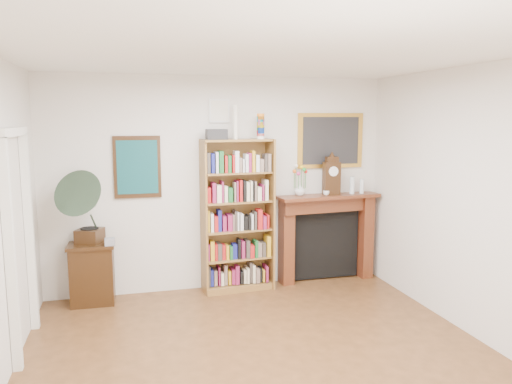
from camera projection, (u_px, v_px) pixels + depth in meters
room at (275, 222)px, 4.17m from camera, size 4.51×5.01×2.81m
door_casing at (19, 223)px, 4.78m from camera, size 0.08×1.02×2.17m
teal_poster at (137, 167)px, 6.24m from camera, size 0.58×0.04×0.78m
small_picture at (219, 111)px, 6.40m from camera, size 0.26×0.04×0.30m
gilt_painting at (330, 141)px, 6.86m from camera, size 0.95×0.04×0.75m
bookshelf at (238, 207)px, 6.48m from camera, size 0.94×0.39×2.29m
side_cabinet at (92, 274)px, 6.09m from camera, size 0.56×0.42×0.75m
fireplace at (326, 229)px, 6.94m from camera, size 1.47×0.46×1.22m
gramophone at (87, 203)px, 5.87m from camera, size 0.78×0.86×0.92m
cd_stack at (110, 242)px, 5.98m from camera, size 0.12×0.12×0.08m
mantel_clock at (332, 176)px, 6.79m from camera, size 0.23×0.13×0.52m
flower_vase at (300, 190)px, 6.73m from camera, size 0.15×0.15×0.15m
teacup at (326, 193)px, 6.75m from camera, size 0.11×0.11×0.07m
bottle_left at (352, 185)px, 6.88m from camera, size 0.07×0.07×0.24m
bottle_right at (362, 186)px, 6.92m from camera, size 0.06×0.06×0.20m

